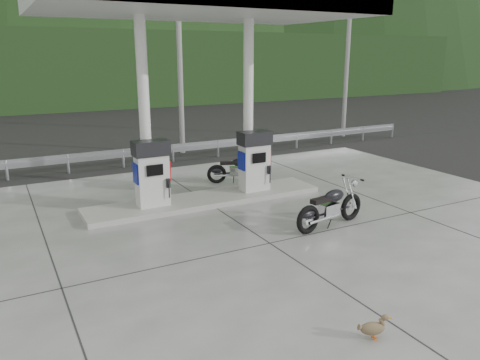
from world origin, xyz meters
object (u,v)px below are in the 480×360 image
gas_pump_left (152,173)px  duck (372,329)px  motorcycle_right (238,169)px  motorcycle_left (331,207)px  gas_pump_right (254,161)px

gas_pump_left → duck: 7.50m
duck → motorcycle_right: bearing=94.7°
motorcycle_right → motorcycle_left: bearing=-69.1°
gas_pump_left → duck: gas_pump_left is taller
motorcycle_right → gas_pump_right: bearing=-78.1°
motorcycle_right → duck: size_ratio=4.07×
motorcycle_left → gas_pump_left: bearing=127.4°
motorcycle_left → gas_pump_right: bearing=85.7°
gas_pump_right → motorcycle_left: 3.33m
gas_pump_left → duck: size_ratio=3.84×
motorcycle_left → duck: size_ratio=4.54×
gas_pump_left → motorcycle_left: 4.82m
gas_pump_right → motorcycle_left: size_ratio=0.84×
motorcycle_left → duck: (-2.48, -4.11, -0.34)m
gas_pump_left → duck: (1.02, -7.38, -0.88)m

